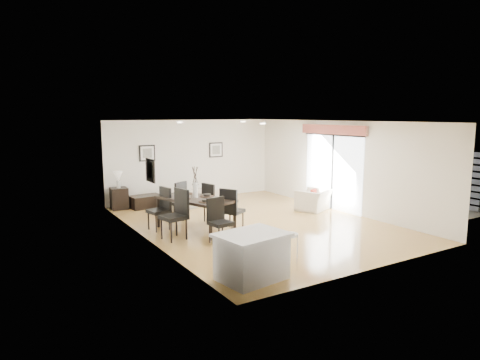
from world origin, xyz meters
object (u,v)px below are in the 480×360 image
dining_table (195,201)px  dining_chair_head (218,218)px  armchair (314,200)px  dining_chair_wnear (177,211)px  sofa (191,197)px  side_table (119,198)px  bar_stool (289,239)px  dining_chair_enear (231,207)px  kitchen_island (252,256)px  dining_chair_foot (178,198)px  dining_chair_efar (212,201)px  coffee_table (146,201)px  dining_chair_wfar (162,206)px

dining_table → dining_chair_head: 1.24m
armchair → dining_chair_wnear: 4.76m
sofa → armchair: armchair is taller
side_table → bar_stool: (1.24, -6.88, 0.28)m
dining_chair_enear → dining_chair_wnear: bearing=57.4°
dining_chair_enear → dining_chair_head: bearing=103.8°
dining_chair_wnear → dining_chair_enear: dining_chair_wnear is taller
dining_table → kitchen_island: 3.53m
dining_chair_foot → kitchen_island: 4.75m
dining_chair_efar → kitchen_island: dining_chair_efar is taller
coffee_table → dining_table: bearing=-92.0°
dining_table → dining_chair_enear: 0.90m
kitchen_island → bar_stool: kitchen_island is taller
dining_chair_enear → side_table: 4.30m
dining_table → bar_stool: dining_table is taller
dining_chair_wfar → dining_chair_efar: bearing=78.2°
sofa → dining_chair_efar: size_ratio=1.84×
side_table → dining_chair_head: bearing=-78.3°
sofa → dining_chair_efar: (-0.40, -2.20, 0.31)m
coffee_table → side_table: size_ratio=1.46×
armchair → dining_chair_enear: dining_chair_enear is taller
dining_table → dining_chair_wnear: (-0.69, -0.47, -0.08)m
armchair → dining_chair_enear: (-3.30, -0.70, 0.28)m
dining_chair_enear → coffee_table: (-0.92, 3.71, -0.41)m
dining_chair_enear → dining_chair_wfar: bearing=23.4°
armchair → dining_chair_foot: 4.12m
dining_table → dining_chair_foot: 1.25m
dining_chair_head → dining_chair_foot: (0.06, 2.46, 0.02)m
armchair → dining_chair_enear: 3.39m
dining_chair_wnear → dining_chair_wfar: bearing=169.9°
kitchen_island → bar_stool: 0.84m
dining_chair_wfar → coffee_table: (0.49, 2.66, -0.40)m
dining_table → side_table: dining_table is taller
dining_chair_foot → dining_chair_wfar: bearing=15.7°
armchair → dining_chair_head: (-4.03, -1.39, 0.26)m
dining_chair_efar → dining_chair_wnear: bearing=111.9°
sofa → dining_chair_foot: bearing=31.7°
dining_chair_foot → bar_stool: (0.22, -4.71, 0.02)m
armchair → bar_stool: size_ratio=1.38×
dining_chair_wfar → bar_stool: 4.10m
dining_chair_head → side_table: bearing=94.2°
dining_chair_enear → dining_chair_foot: size_ratio=1.02×
dining_table → dining_chair_enear: (0.71, -0.54, -0.14)m
dining_chair_enear → dining_chair_foot: (-0.67, 1.78, -0.01)m
dining_chair_efar → coffee_table: dining_chair_efar is taller
dining_chair_enear → coffee_table: 3.85m
dining_chair_head → coffee_table: bearing=85.1°
kitchen_island → armchair: bearing=30.1°
dining_chair_enear → kitchen_island: (-1.27, -2.93, -0.18)m
dining_chair_head → dining_chair_foot: bearing=81.2°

